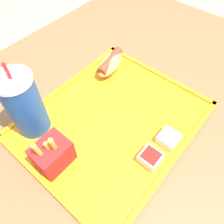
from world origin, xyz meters
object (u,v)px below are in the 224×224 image
(soda_cup, at_px, (25,105))
(sauce_cup_ketchup, at_px, (150,157))
(sauce_cup_mayo, at_px, (168,139))
(hot_dog_far, at_px, (110,63))
(fries_carton, at_px, (52,154))

(soda_cup, height_order, sauce_cup_ketchup, soda_cup)
(sauce_cup_mayo, xyz_separation_m, sauce_cup_ketchup, (-0.06, 0.01, 0.00))
(sauce_cup_mayo, distance_m, sauce_cup_ketchup, 0.06)
(hot_dog_far, height_order, sauce_cup_ketchup, hot_dog_far)
(soda_cup, bearing_deg, sauce_cup_ketchup, -68.09)
(soda_cup, bearing_deg, hot_dog_far, -2.14)
(soda_cup, relative_size, hot_dog_far, 1.54)
(soda_cup, xyz_separation_m, hot_dog_far, (0.27, -0.01, -0.06))
(hot_dog_far, distance_m, sauce_cup_mayo, 0.28)
(fries_carton, relative_size, sauce_cup_mayo, 2.42)
(hot_dog_far, height_order, sauce_cup_mayo, hot_dog_far)
(soda_cup, xyz_separation_m, sauce_cup_mayo, (0.17, -0.27, -0.07))
(sauce_cup_ketchup, bearing_deg, soda_cup, 111.91)
(sauce_cup_mayo, bearing_deg, soda_cup, 121.99)
(hot_dog_far, xyz_separation_m, fries_carton, (-0.30, -0.10, 0.01))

